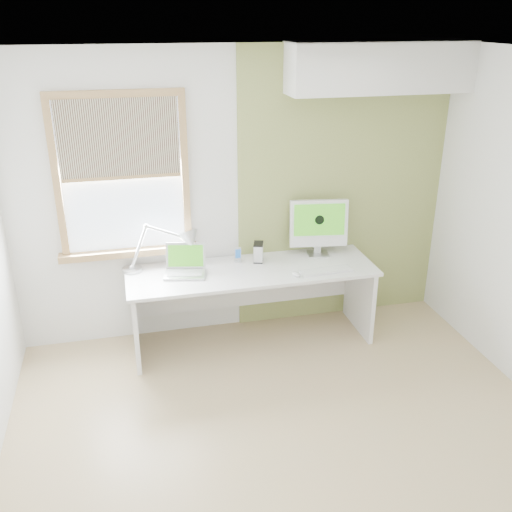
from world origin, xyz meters
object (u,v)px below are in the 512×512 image
object	(u,v)px
desk_lamp	(179,244)
imac	(319,224)
laptop	(185,266)
external_drive	(258,252)
desk	(250,286)

from	to	relation	value
desk_lamp	imac	xyz separation A→B (m)	(1.29, 0.01, 0.07)
laptop	external_drive	size ratio (longest dim) A/B	2.27
desk_lamp	imac	bearing A→B (deg)	0.48
laptop	external_drive	xyz separation A→B (m)	(0.68, 0.10, 0.03)
desk_lamp	external_drive	world-z (taller)	desk_lamp
laptop	imac	distance (m)	1.29
external_drive	desk	bearing A→B (deg)	-133.31
laptop	external_drive	distance (m)	0.69
external_drive	imac	size ratio (longest dim) A/B	0.32
desk_lamp	laptop	bearing A→B (deg)	-74.32
desk	laptop	distance (m)	0.63
external_drive	laptop	bearing A→B (deg)	-171.93
desk	desk_lamp	world-z (taller)	desk_lamp
desk	laptop	world-z (taller)	laptop
external_drive	imac	bearing A→B (deg)	3.23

